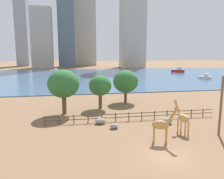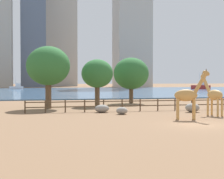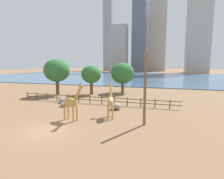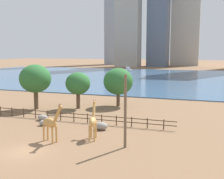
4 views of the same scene
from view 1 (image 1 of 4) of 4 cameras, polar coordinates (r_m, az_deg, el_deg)
The scene contains 18 objects.
ground_plane at distance 99.63m, azimuth -4.92°, elevation 3.61°, with size 400.00×400.00×0.00m, color brown.
harbor_water at distance 96.65m, azimuth -4.77°, elevation 3.50°, with size 180.00×86.00×0.20m, color #3D6084.
giraffe_tall at distance 29.14m, azimuth 17.95°, elevation -7.02°, with size 1.27×2.97×4.16m.
giraffe_companion at distance 25.43m, azimuth 12.96°, elevation -8.98°, with size 3.07×1.44×4.37m.
utility_pole at distance 29.66m, azimuth 26.57°, elevation -3.90°, with size 0.28×0.28×7.37m, color brown.
boulder_near_fence at distance 32.55m, azimuth 14.14°, elevation -7.90°, with size 1.55×1.26×0.95m, color gray.
boulder_by_pole at distance 29.73m, azimuth 0.54°, elevation -9.51°, with size 1.14×0.96×0.72m, color gray.
boulder_small at distance 31.66m, azimuth -3.05°, elevation -8.24°, with size 1.52×1.09×0.82m, color gray.
enclosure_fence at distance 33.19m, azimuth 5.16°, elevation -6.80°, with size 26.12×0.14×1.30m.
tree_left_large at distance 39.69m, azimuth -3.11°, elevation 0.98°, with size 4.12×4.12×6.10m.
tree_center_broad at distance 36.65m, azimuth -12.56°, elevation 1.41°, with size 5.17×5.17×7.41m.
tree_right_tall at distance 44.67m, azimuth 3.58°, elevation 2.09°, with size 5.13×5.13×6.65m.
boat_ferry at distance 92.57m, azimuth 23.16°, elevation 3.02°, with size 4.11×4.91×2.10m.
boat_sailboat at distance 121.25m, azimuth -14.71°, elevation 4.80°, with size 4.90×2.80×4.16m.
boat_tug at distance 120.37m, azimuth 16.89°, elevation 4.82°, with size 7.12×5.30×6.09m.
skyline_tower_needle at distance 188.94m, azimuth -7.14°, elevation 16.41°, with size 17.80×8.95×66.55m, color #B7B2A8.
skyline_block_central at distance 162.59m, azimuth -17.82°, elevation 12.66°, with size 13.90×10.59×40.92m, color #ADA89E.
skyline_tower_glass at distance 163.90m, azimuth 5.46°, elevation 20.63°, with size 16.17×15.11×84.03m, color #B7B2A8.
Camera 1 is at (-8.79, -18.73, 10.00)m, focal length 35.00 mm.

